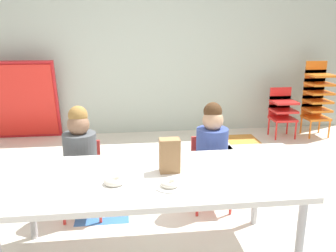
% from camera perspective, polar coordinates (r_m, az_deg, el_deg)
% --- Properties ---
extents(ground_plane, '(6.23, 4.76, 0.02)m').
position_cam_1_polar(ground_plane, '(3.18, -1.85, -13.05)').
color(ground_plane, silver).
extents(back_wall, '(6.23, 0.10, 2.41)m').
position_cam_1_polar(back_wall, '(5.18, -4.51, 12.11)').
color(back_wall, '#B2C1B7').
rests_on(back_wall, ground_plane).
extents(craft_table, '(1.84, 0.84, 0.60)m').
position_cam_1_polar(craft_table, '(2.31, -2.72, -8.88)').
color(craft_table, white).
rests_on(craft_table, ground_plane).
extents(seated_child_near_camera, '(0.32, 0.32, 0.92)m').
position_cam_1_polar(seated_child_near_camera, '(2.93, -13.66, -3.99)').
color(seated_child_near_camera, red).
rests_on(seated_child_near_camera, ground_plane).
extents(seated_child_middle_seat, '(0.32, 0.32, 0.92)m').
position_cam_1_polar(seated_child_middle_seat, '(2.99, 6.91, -3.23)').
color(seated_child_middle_seat, red).
rests_on(seated_child_middle_seat, ground_plane).
extents(kid_chair_red_stack, '(0.32, 0.30, 0.68)m').
position_cam_1_polar(kid_chair_red_stack, '(5.27, 17.59, 2.60)').
color(kid_chair_red_stack, red).
rests_on(kid_chair_red_stack, ground_plane).
extents(kid_chair_orange_stack, '(0.32, 0.30, 1.04)m').
position_cam_1_polar(kid_chair_orange_stack, '(5.46, 22.43, 4.53)').
color(kid_chair_orange_stack, orange).
rests_on(kid_chair_orange_stack, ground_plane).
extents(folded_activity_table, '(0.90, 0.29, 1.09)m').
position_cam_1_polar(folded_activity_table, '(5.23, -21.83, 3.72)').
color(folded_activity_table, red).
rests_on(folded_activity_table, ground_plane).
extents(paper_bag_brown, '(0.13, 0.09, 0.22)m').
position_cam_1_polar(paper_bag_brown, '(2.31, 0.25, -4.65)').
color(paper_bag_brown, '#9E754C').
rests_on(paper_bag_brown, craft_table).
extents(paper_plate_near_edge, '(0.18, 0.18, 0.01)m').
position_cam_1_polar(paper_plate_near_edge, '(2.13, 0.32, -9.52)').
color(paper_plate_near_edge, white).
rests_on(paper_plate_near_edge, craft_table).
extents(donut_powdered_on_plate, '(0.11, 0.11, 0.03)m').
position_cam_1_polar(donut_powdered_on_plate, '(2.13, 0.32, -9.01)').
color(donut_powdered_on_plate, white).
rests_on(donut_powdered_on_plate, craft_table).
extents(donut_powdered_loose, '(0.13, 0.13, 0.04)m').
position_cam_1_polar(donut_powdered_loose, '(2.19, -8.44, -8.51)').
color(donut_powdered_loose, white).
rests_on(donut_powdered_loose, craft_table).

